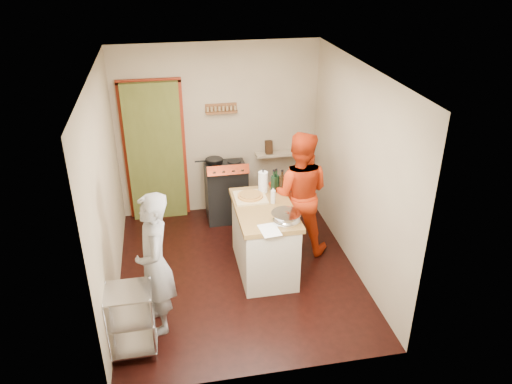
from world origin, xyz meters
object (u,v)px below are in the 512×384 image
person_stripe (155,264)px  island (265,237)px  stove (226,191)px  person_red (299,193)px  wire_shelving (131,319)px

person_stripe → island: bearing=117.4°
stove → island: size_ratio=0.77×
person_stripe → person_red: (1.89, 1.23, 0.04)m
person_stripe → stove: bearing=150.8°
wire_shelving → island: island is taller
wire_shelving → person_red: (2.17, 1.59, 0.41)m
person_stripe → person_red: person_red is taller
island → person_red: person_red is taller
island → person_stripe: person_stripe is taller
island → person_stripe: size_ratio=0.80×
island → person_red: (0.54, 0.40, 0.37)m
wire_shelving → person_stripe: size_ratio=0.49×
person_red → wire_shelving: bearing=56.4°
stove → island: island is taller
wire_shelving → person_red: size_ratio=0.47×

